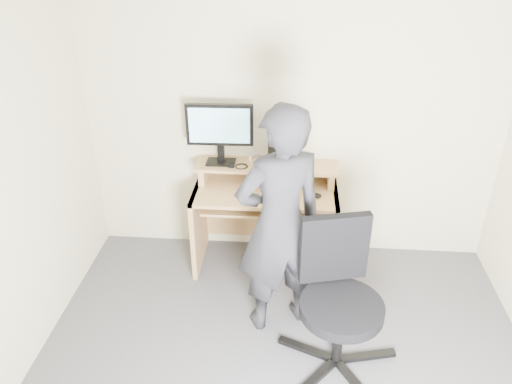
# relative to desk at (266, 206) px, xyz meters

# --- Properties ---
(back_wall) EXTENTS (3.50, 0.02, 2.50)m
(back_wall) POSITION_rel_desk_xyz_m (0.20, 0.22, 0.70)
(back_wall) COLOR beige
(back_wall) RESTS_ON ground
(desk) EXTENTS (1.20, 0.60, 0.91)m
(desk) POSITION_rel_desk_xyz_m (0.00, 0.00, 0.00)
(desk) COLOR tan
(desk) RESTS_ON ground
(monitor) EXTENTS (0.55, 0.15, 0.52)m
(monitor) POSITION_rel_desk_xyz_m (-0.39, 0.06, 0.68)
(monitor) COLOR black
(monitor) RESTS_ON desk
(external_drive) EXTENTS (0.09, 0.14, 0.20)m
(external_drive) POSITION_rel_desk_xyz_m (0.05, 0.08, 0.46)
(external_drive) COLOR black
(external_drive) RESTS_ON desk
(travel_mug) EXTENTS (0.09, 0.09, 0.20)m
(travel_mug) POSITION_rel_desk_xyz_m (0.13, 0.09, 0.46)
(travel_mug) COLOR #BAB9BE
(travel_mug) RESTS_ON desk
(smartphone) EXTENTS (0.07, 0.13, 0.01)m
(smartphone) POSITION_rel_desk_xyz_m (0.21, 0.06, 0.37)
(smartphone) COLOR black
(smartphone) RESTS_ON desk
(charger) EXTENTS (0.05, 0.05, 0.03)m
(charger) POSITION_rel_desk_xyz_m (-0.29, -0.00, 0.38)
(charger) COLOR black
(charger) RESTS_ON desk
(headphones) EXTENTS (0.19, 0.18, 0.06)m
(headphones) POSITION_rel_desk_xyz_m (-0.08, 0.16, 0.37)
(headphones) COLOR silver
(headphones) RESTS_ON desk
(keyboard) EXTENTS (0.49, 0.28, 0.03)m
(keyboard) POSITION_rel_desk_xyz_m (0.00, -0.17, 0.12)
(keyboard) COLOR black
(keyboard) RESTS_ON desk
(mouse) EXTENTS (0.10, 0.07, 0.04)m
(mouse) POSITION_rel_desk_xyz_m (0.41, -0.18, 0.22)
(mouse) COLOR black
(mouse) RESTS_ON desk
(office_chair) EXTENTS (0.83, 0.81, 1.05)m
(office_chair) POSITION_rel_desk_xyz_m (0.55, -1.13, 0.03)
(office_chair) COLOR black
(office_chair) RESTS_ON ground
(person) EXTENTS (0.76, 0.65, 1.76)m
(person) POSITION_rel_desk_xyz_m (0.14, -0.79, 0.33)
(person) COLOR black
(person) RESTS_ON ground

